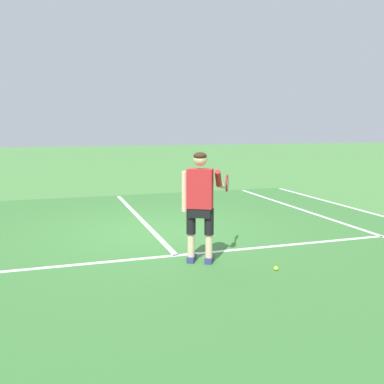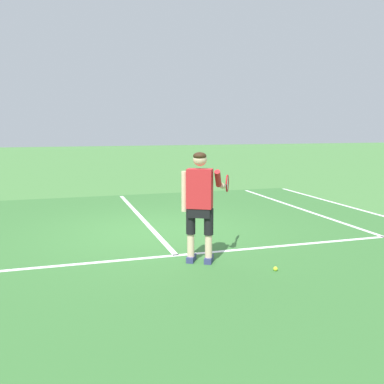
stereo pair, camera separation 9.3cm
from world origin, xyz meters
name	(u,v)px [view 2 (the right image)]	position (x,y,z in m)	size (l,w,h in m)	color
ground_plane	(153,231)	(0.00, 0.00, 0.00)	(80.00, 80.00, 0.00)	#477F3D
court_inner_surface	(161,239)	(0.00, -0.66, 0.00)	(10.98, 10.97, 0.00)	#387033
line_service	(176,255)	(0.00, -1.77, 0.00)	(8.23, 0.10, 0.01)	white
line_centre_service	(141,217)	(0.00, 1.43, 0.00)	(0.10, 6.40, 0.01)	white
line_singles_right	(347,224)	(4.12, -0.66, 0.00)	(0.10, 10.57, 0.01)	white
tennis_player	(201,199)	(0.28, -2.21, 0.99)	(1.02, 0.92, 1.71)	navy
tennis_ball_near_feet	(275,269)	(1.19, -2.94, 0.03)	(0.07, 0.07, 0.07)	#CCE02D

